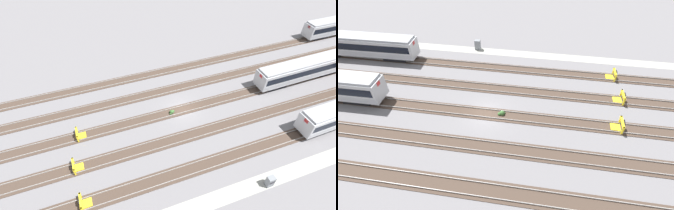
% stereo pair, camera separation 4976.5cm
% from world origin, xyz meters
% --- Properties ---
extents(ground_plane, '(400.00, 400.00, 0.00)m').
position_xyz_m(ground_plane, '(0.00, 0.00, 0.00)').
color(ground_plane, slate).
extents(service_walkway, '(54.00, 2.00, 0.01)m').
position_xyz_m(service_walkway, '(0.00, -14.87, 0.00)').
color(service_walkway, '#9E9E93').
rests_on(service_walkway, ground).
extents(rail_track_nearest, '(90.00, 2.23, 0.21)m').
position_xyz_m(rail_track_nearest, '(0.00, -10.26, 0.04)').
color(rail_track_nearest, '#47382D').
rests_on(rail_track_nearest, ground).
extents(rail_track_near_inner, '(90.00, 2.23, 0.21)m').
position_xyz_m(rail_track_near_inner, '(0.00, -5.13, 0.04)').
color(rail_track_near_inner, '#47382D').
rests_on(rail_track_near_inner, ground).
extents(rail_track_middle, '(90.00, 2.24, 0.21)m').
position_xyz_m(rail_track_middle, '(0.00, 0.00, 0.04)').
color(rail_track_middle, '#47382D').
rests_on(rail_track_middle, ground).
extents(rail_track_far_inner, '(90.00, 2.23, 0.21)m').
position_xyz_m(rail_track_far_inner, '(0.00, 5.13, 0.04)').
color(rail_track_far_inner, '#47382D').
rests_on(rail_track_far_inner, ground).
extents(rail_track_farthest, '(90.00, 2.23, 0.21)m').
position_xyz_m(rail_track_farthest, '(0.00, 10.26, 0.04)').
color(rail_track_farthest, '#47382D').
rests_on(rail_track_farthest, ground).
extents(subway_car_front_row_left_inner, '(18.04, 3.08, 3.70)m').
position_xyz_m(subway_car_front_row_left_inner, '(22.42, 0.03, 2.04)').
color(subway_car_front_row_left_inner, '#B7BABF').
rests_on(subway_car_front_row_left_inner, ground).
extents(bumper_stop_nearest_track, '(1.34, 2.00, 1.22)m').
position_xyz_m(bumper_stop_nearest_track, '(-16.28, -10.26, 0.51)').
color(bumper_stop_nearest_track, yellow).
rests_on(bumper_stop_nearest_track, ground).
extents(bumper_stop_near_inner_track, '(1.35, 2.00, 1.22)m').
position_xyz_m(bumper_stop_near_inner_track, '(-16.57, -5.12, 0.51)').
color(bumper_stop_near_inner_track, yellow).
rests_on(bumper_stop_near_inner_track, ground).
extents(bumper_stop_middle_track, '(1.35, 2.00, 1.22)m').
position_xyz_m(bumper_stop_middle_track, '(-15.61, -0.00, 0.51)').
color(bumper_stop_middle_track, yellow).
rests_on(bumper_stop_middle_track, ground).
extents(electrical_cabinet, '(0.90, 0.73, 1.60)m').
position_xyz_m(electrical_cabinet, '(4.85, -15.40, 0.80)').
color(electrical_cabinet, gray).
rests_on(electrical_cabinet, ground).
extents(weed_clump, '(0.92, 0.70, 0.64)m').
position_xyz_m(weed_clump, '(-1.83, -0.14, 0.24)').
color(weed_clump, '#38602D').
rests_on(weed_clump, ground).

